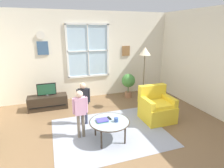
# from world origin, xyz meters

# --- Properties ---
(ground_plane) EXTENTS (6.49, 6.03, 0.02)m
(ground_plane) POSITION_xyz_m (0.00, 0.00, -0.01)
(ground_plane) COLOR brown
(back_wall) EXTENTS (5.89, 0.17, 2.84)m
(back_wall) POSITION_xyz_m (0.00, 2.77, 1.43)
(back_wall) COLOR silver
(back_wall) RESTS_ON ground_plane
(area_rug) EXTENTS (2.50, 2.06, 0.01)m
(area_rug) POSITION_xyz_m (0.04, 0.25, 0.00)
(area_rug) COLOR #999EAD
(area_rug) RESTS_ON ground_plane
(tv_stand) EXTENTS (1.11, 0.42, 0.40)m
(tv_stand) POSITION_xyz_m (-1.28, 2.09, 0.20)
(tv_stand) COLOR #2D2319
(tv_stand) RESTS_ON ground_plane
(television) EXTENTS (0.53, 0.08, 0.37)m
(television) POSITION_xyz_m (-1.28, 2.09, 0.60)
(television) COLOR #4C4C4C
(television) RESTS_ON tv_stand
(armchair) EXTENTS (0.76, 0.74, 0.87)m
(armchair) POSITION_xyz_m (1.38, 0.46, 0.33)
(armchair) COLOR yellow
(armchair) RESTS_ON ground_plane
(coffee_table) EXTENTS (0.85, 0.85, 0.44)m
(coffee_table) POSITION_xyz_m (-0.05, -0.03, 0.41)
(coffee_table) COLOR #99B2B7
(coffee_table) RESTS_ON ground_plane
(book_stack) EXTENTS (0.24, 0.19, 0.04)m
(book_stack) POSITION_xyz_m (-0.20, 0.02, 0.45)
(book_stack) COLOR #4DB186
(book_stack) RESTS_ON coffee_table
(cup) EXTENTS (0.09, 0.09, 0.08)m
(cup) POSITION_xyz_m (0.07, -0.09, 0.48)
(cup) COLOR #334C8C
(cup) RESTS_ON coffee_table
(remote_near_books) EXTENTS (0.06, 0.14, 0.02)m
(remote_near_books) POSITION_xyz_m (-0.02, 0.09, 0.44)
(remote_near_books) COLOR black
(remote_near_books) RESTS_ON coffee_table
(person_black_shirt) EXTENTS (0.32, 0.15, 1.07)m
(person_black_shirt) POSITION_xyz_m (-0.44, 0.81, 0.67)
(person_black_shirt) COLOR #333851
(person_black_shirt) RESTS_ON ground_plane
(person_pink_shirt) EXTENTS (0.32, 0.15, 1.07)m
(person_pink_shirt) POSITION_xyz_m (-0.61, 0.26, 0.67)
(person_pink_shirt) COLOR #726656
(person_pink_shirt) RESTS_ON ground_plane
(potted_plant_by_window) EXTENTS (0.46, 0.46, 0.82)m
(potted_plant_by_window) POSITION_xyz_m (1.36, 2.21, 0.55)
(potted_plant_by_window) COLOR #9E6B4C
(potted_plant_by_window) RESTS_ON ground_plane
(floor_lamp) EXTENTS (0.32, 0.32, 1.80)m
(floor_lamp) POSITION_xyz_m (1.41, 1.25, 1.51)
(floor_lamp) COLOR black
(floor_lamp) RESTS_ON ground_plane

